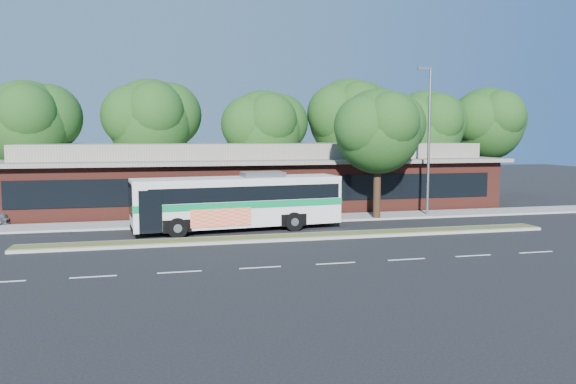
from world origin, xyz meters
The scene contains 13 objects.
ground centered at (0.00, 0.00, 0.00)m, with size 120.00×120.00×0.00m, color black.
median_strip centered at (0.00, 0.60, 0.07)m, with size 26.00×1.10×0.15m, color #434E21.
sidewalk centered at (0.00, 6.40, 0.06)m, with size 44.00×2.60×0.12m, color gray.
plaza_building centered at (0.00, 12.99, 2.13)m, with size 33.20×11.20×4.45m.
lamp_post centered at (9.56, 6.00, 4.90)m, with size 0.93×0.18×9.07m.
tree_bg_a centered at (-14.58, 15.14, 5.87)m, with size 6.47×5.80×8.63m.
tree_bg_b centered at (-6.57, 16.14, 6.14)m, with size 6.69×6.00×9.00m.
tree_bg_c centered at (1.40, 15.13, 5.59)m, with size 6.24×5.60×8.26m.
tree_bg_d centered at (8.45, 16.15, 6.42)m, with size 6.91×6.20×9.37m.
tree_bg_e centered at (14.42, 15.14, 5.74)m, with size 6.47×5.80×8.50m.
tree_bg_f centered at (20.43, 16.14, 6.06)m, with size 6.69×6.00×8.92m.
transit_bus centered at (-2.53, 3.49, 1.70)m, with size 11.08×3.51×3.06m.
sidewalk_tree centered at (6.36, 5.52, 5.34)m, with size 5.55×4.97×7.71m.
Camera 1 is at (-6.83, -25.48, 4.97)m, focal length 35.00 mm.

